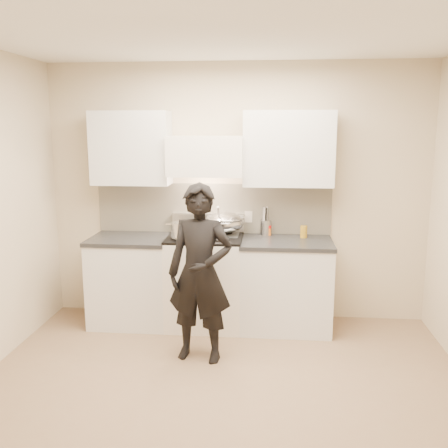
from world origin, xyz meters
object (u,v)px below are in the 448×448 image
Objects in this scene: counter_right at (286,284)px; person at (200,273)px; stove at (205,280)px; utensil_crock at (265,226)px; wok at (226,222)px.

counter_right is 0.58× the size of person.
stove is 0.85m from utensil_crock.
stove reaches higher than counter_right.
counter_right is 0.64m from utensil_crock.
counter_right is at bearing -48.12° from utensil_crock.
counter_right is 1.15m from person.
stove is 1.93× the size of wok.
counter_right is at bearing 54.02° from person.
stove is at bearing 102.88° from person.
wok is (-0.63, 0.14, 0.61)m from counter_right.
person reaches higher than utensil_crock.
wok is at bearing -165.62° from utensil_crock.
stove is 3.25× the size of utensil_crock.
counter_right is 1.85× the size of wok.
utensil_crock is at bearing 70.37° from person.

